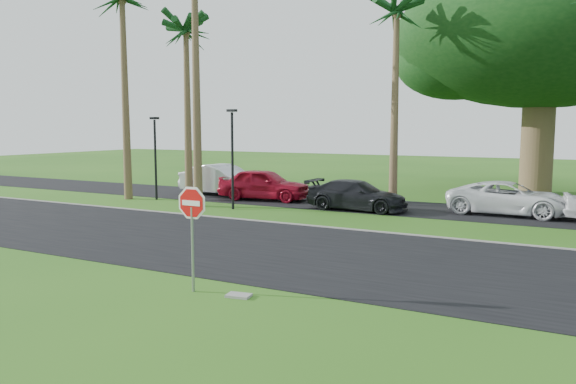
% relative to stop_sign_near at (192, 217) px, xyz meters
% --- Properties ---
extents(ground, '(120.00, 120.00, 0.00)m').
position_rel_stop_sign_near_xyz_m(ground, '(-0.50, 3.00, -1.77)').
color(ground, '#275916').
rests_on(ground, ground).
extents(road, '(120.00, 8.00, 0.02)m').
position_rel_stop_sign_near_xyz_m(road, '(-0.50, 5.00, -1.76)').
color(road, black).
rests_on(road, ground).
extents(parking_strip, '(120.00, 5.00, 0.02)m').
position_rel_stop_sign_near_xyz_m(parking_strip, '(-0.50, 15.50, -1.76)').
color(parking_strip, black).
rests_on(parking_strip, ground).
extents(curb, '(120.00, 0.12, 0.06)m').
position_rel_stop_sign_near_xyz_m(curb, '(-0.50, 9.05, -1.74)').
color(curb, gray).
rests_on(curb, ground).
extents(stop_sign_near, '(1.05, 0.07, 2.62)m').
position_rel_stop_sign_near_xyz_m(stop_sign_near, '(0.00, 0.00, 0.00)').
color(stop_sign_near, gray).
rests_on(stop_sign_near, ground).
extents(palm_left_far, '(5.00, 5.00, 11.50)m').
position_rel_stop_sign_near_xyz_m(palm_left_far, '(-13.50, 12.00, 8.36)').
color(palm_left_far, brown).
rests_on(palm_left_far, ground).
extents(palm_left_mid, '(5.00, 5.00, 10.00)m').
position_rel_stop_sign_near_xyz_m(palm_left_mid, '(-11.00, 14.00, 6.90)').
color(palm_left_mid, brown).
rests_on(palm_left_mid, ground).
extents(palm_center, '(5.00, 5.00, 10.50)m').
position_rel_stop_sign_near_xyz_m(palm_center, '(-0.50, 17.00, 7.39)').
color(palm_center, brown).
rests_on(palm_center, ground).
extents(canopy_tree, '(16.50, 16.50, 13.12)m').
position_rel_stop_sign_near_xyz_m(canopy_tree, '(5.50, 25.00, 7.17)').
color(canopy_tree, brown).
rests_on(canopy_tree, ground).
extents(streetlight_left, '(0.45, 0.25, 4.34)m').
position_rel_stop_sign_near_xyz_m(streetlight_left, '(-12.00, 12.50, 0.72)').
color(streetlight_left, black).
rests_on(streetlight_left, ground).
extents(streetlight_right, '(0.45, 0.25, 4.64)m').
position_rel_stop_sign_near_xyz_m(streetlight_right, '(-6.50, 11.50, 0.88)').
color(streetlight_right, black).
rests_on(streetlight_right, ground).
extents(car_silver, '(5.36, 2.35, 1.71)m').
position_rel_stop_sign_near_xyz_m(car_silver, '(-9.85, 15.55, -0.92)').
color(car_silver, silver).
rests_on(car_silver, ground).
extents(car_red, '(5.04, 2.57, 1.64)m').
position_rel_stop_sign_near_xyz_m(car_red, '(-6.81, 14.95, -0.95)').
color(car_red, '#A10D23').
rests_on(car_red, ground).
extents(car_dark, '(4.75, 2.01, 1.37)m').
position_rel_stop_sign_near_xyz_m(car_dark, '(-1.24, 13.88, -1.09)').
color(car_dark, black).
rests_on(car_dark, ground).
extents(car_minivan, '(5.27, 2.57, 1.44)m').
position_rel_stop_sign_near_xyz_m(car_minivan, '(5.14, 15.66, -1.05)').
color(car_minivan, white).
rests_on(car_minivan, ground).
extents(utility_slab, '(0.60, 0.43, 0.06)m').
position_rel_stop_sign_near_xyz_m(utility_slab, '(1.17, 0.14, -1.74)').
color(utility_slab, gray).
rests_on(utility_slab, ground).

